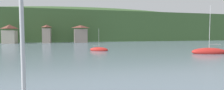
% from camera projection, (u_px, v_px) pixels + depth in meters
% --- Properties ---
extents(wooded_hillside, '(352.00, 49.67, 32.01)m').
position_uv_depth(wooded_hillside, '(83.00, 30.00, 113.93)').
color(wooded_hillside, '#38562D').
rests_on(wooded_hillside, ground_plane).
extents(shore_building_westcentral, '(4.97, 5.63, 7.67)m').
position_uv_depth(shore_building_westcentral, '(10.00, 34.00, 73.49)').
color(shore_building_westcentral, '#BCB29E').
rests_on(shore_building_westcentral, ground_plane).
extents(shore_building_central, '(3.41, 6.09, 7.81)m').
position_uv_depth(shore_building_central, '(47.00, 34.00, 77.25)').
color(shore_building_central, gray).
rests_on(shore_building_central, ground_plane).
extents(shore_building_eastcentral, '(5.95, 3.63, 7.73)m').
position_uv_depth(shore_building_eastcentral, '(81.00, 34.00, 79.67)').
color(shore_building_eastcentral, gray).
rests_on(shore_building_eastcentral, ground_plane).
extents(sailboat_far_3, '(4.48, 3.23, 5.44)m').
position_uv_depth(sailboat_far_3, '(99.00, 50.00, 41.86)').
color(sailboat_far_3, red).
rests_on(sailboat_far_3, ground_plane).
extents(sailboat_mid_10, '(7.17, 3.86, 10.04)m').
position_uv_depth(sailboat_mid_10, '(209.00, 52.00, 35.94)').
color(sailboat_mid_10, red).
rests_on(sailboat_mid_10, ground_plane).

